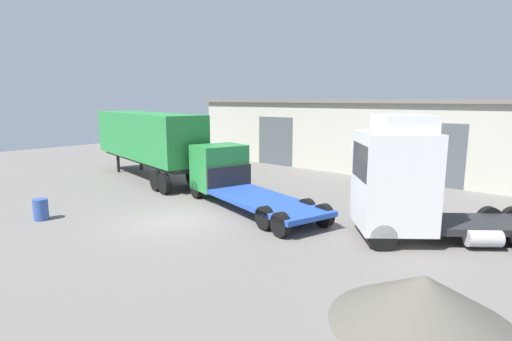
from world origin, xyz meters
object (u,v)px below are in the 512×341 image
tractor_unit_white (407,183)px  oil_drum (41,209)px  container_trailer_green (148,137)px  flatbed_truck_green (231,176)px  gravel_pile (423,300)px

tractor_unit_white → oil_drum: bearing=-7.7°
container_trailer_green → oil_drum: container_trailer_green is taller
tractor_unit_white → flatbed_truck_green: bearing=-37.5°
tractor_unit_white → oil_drum: size_ratio=7.58×
container_trailer_green → gravel_pile: 19.66m
oil_drum → container_trailer_green: bearing=117.5°
flatbed_truck_green → gravel_pile: size_ratio=2.07×
container_trailer_green → flatbed_truck_green: (8.04, -0.79, -1.33)m
gravel_pile → oil_drum: gravel_pile is taller
container_trailer_green → oil_drum: 9.30m
container_trailer_green → gravel_pile: container_trailer_green is taller
container_trailer_green → flatbed_truck_green: bearing=-174.5°
tractor_unit_white → gravel_pile: size_ratio=1.64×
tractor_unit_white → oil_drum: 14.37m
tractor_unit_white → flatbed_truck_green: tractor_unit_white is taller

